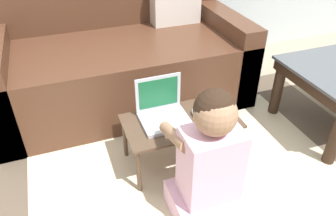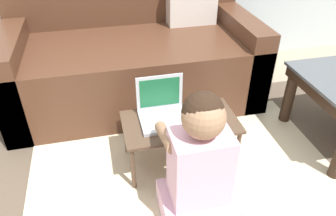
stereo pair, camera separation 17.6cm
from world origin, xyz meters
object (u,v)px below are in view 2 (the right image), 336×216
Objects in this scene: computer_mouse at (198,115)px; person_seated at (199,167)px; couch at (133,56)px; laptop_desk at (180,126)px; laptop at (163,113)px.

computer_mouse is 0.13× the size of person_seated.
couch reaches higher than computer_mouse.
computer_mouse is (0.11, 0.01, 0.05)m from laptop_desk.
couch is at bearing 93.32° from laptop.
laptop_desk is (0.13, -0.83, -0.05)m from couch.
person_seated is (0.07, -0.42, -0.02)m from laptop.
laptop is at bearing 155.48° from laptop_desk.
person_seated is (0.12, -1.21, 0.00)m from couch.
laptop_desk is 6.72× the size of computer_mouse.
laptop is at bearing -86.68° from couch.
couch is 1.22m from person_seated.
couch is at bearing 99.04° from laptop_desk.
laptop is 0.42m from person_seated.
laptop is 0.20m from computer_mouse.
couch reaches higher than person_seated.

